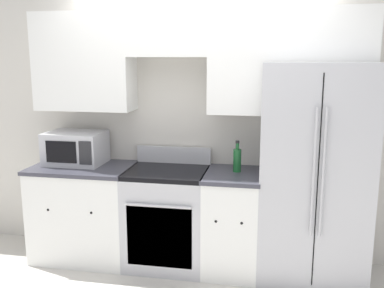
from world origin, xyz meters
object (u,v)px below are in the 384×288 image
refrigerator (313,172)px  microwave (76,148)px  bottle (237,159)px  oven_range (167,217)px

refrigerator → microwave: refrigerator is taller
refrigerator → microwave: bearing=179.5°
refrigerator → bottle: 0.67m
microwave → bottle: (1.55, -0.02, -0.04)m
oven_range → bottle: 0.85m
microwave → bottle: size_ratio=1.90×
refrigerator → bottle: bearing=-179.8°
oven_range → refrigerator: refrigerator is taller
oven_range → refrigerator: bearing=2.8°
microwave → bottle: bearing=-0.7°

